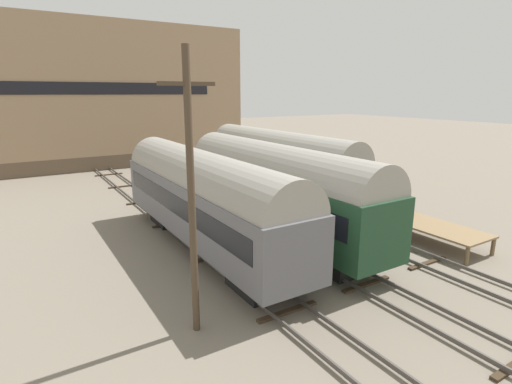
{
  "coord_description": "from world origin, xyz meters",
  "views": [
    {
      "loc": [
        -12.1,
        -13.68,
        7.93
      ],
      "look_at": [
        0.0,
        5.88,
        2.2
      ],
      "focal_mm": 28.0,
      "sensor_mm": 36.0,
      "label": 1
    }
  ],
  "objects_px": {
    "train_car_grey": "(203,195)",
    "train_car_green": "(275,185)",
    "train_car_navy": "(279,163)",
    "utility_pole": "(191,194)",
    "person_worker": "(301,266)",
    "bench": "(387,201)"
  },
  "relations": [
    {
      "from": "train_car_grey",
      "to": "utility_pole",
      "type": "height_order",
      "value": "utility_pole"
    },
    {
      "from": "train_car_navy",
      "to": "train_car_green",
      "type": "bearing_deg",
      "value": -126.43
    },
    {
      "from": "train_car_grey",
      "to": "utility_pole",
      "type": "bearing_deg",
      "value": -116.89
    },
    {
      "from": "bench",
      "to": "utility_pole",
      "type": "relative_size",
      "value": 0.15
    },
    {
      "from": "train_car_green",
      "to": "bench",
      "type": "relative_size",
      "value": 11.11
    },
    {
      "from": "train_car_grey",
      "to": "bench",
      "type": "bearing_deg",
      "value": -11.2
    },
    {
      "from": "train_car_grey",
      "to": "utility_pole",
      "type": "distance_m",
      "value": 7.52
    },
    {
      "from": "train_car_green",
      "to": "utility_pole",
      "type": "distance_m",
      "value": 9.77
    },
    {
      "from": "train_car_grey",
      "to": "bench",
      "type": "height_order",
      "value": "train_car_grey"
    },
    {
      "from": "train_car_grey",
      "to": "person_worker",
      "type": "bearing_deg",
      "value": -74.8
    },
    {
      "from": "train_car_navy",
      "to": "train_car_grey",
      "type": "relative_size",
      "value": 0.98
    },
    {
      "from": "train_car_navy",
      "to": "bench",
      "type": "relative_size",
      "value": 11.11
    },
    {
      "from": "train_car_grey",
      "to": "train_car_green",
      "type": "bearing_deg",
      "value": -5.35
    },
    {
      "from": "train_car_green",
      "to": "bench",
      "type": "bearing_deg",
      "value": -14.51
    },
    {
      "from": "train_car_green",
      "to": "train_car_grey",
      "type": "bearing_deg",
      "value": 174.65
    },
    {
      "from": "person_worker",
      "to": "utility_pole",
      "type": "relative_size",
      "value": 0.18
    },
    {
      "from": "bench",
      "to": "utility_pole",
      "type": "height_order",
      "value": "utility_pole"
    },
    {
      "from": "train_car_grey",
      "to": "bench",
      "type": "xyz_separation_m",
      "value": [
        11.2,
        -2.22,
        -1.4
      ]
    },
    {
      "from": "bench",
      "to": "utility_pole",
      "type": "distance_m",
      "value": 15.46
    },
    {
      "from": "train_car_green",
      "to": "train_car_grey",
      "type": "distance_m",
      "value": 4.14
    },
    {
      "from": "train_car_navy",
      "to": "utility_pole",
      "type": "height_order",
      "value": "utility_pole"
    },
    {
      "from": "train_car_navy",
      "to": "person_worker",
      "type": "distance_m",
      "value": 13.17
    }
  ]
}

